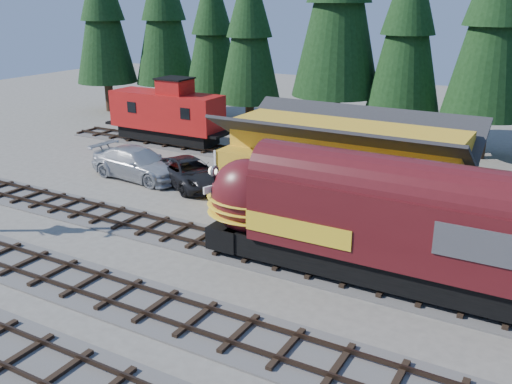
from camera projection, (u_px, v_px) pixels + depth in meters
The scene contains 7 objects.
ground at pixel (240, 302), 21.57m from camera, with size 120.00×120.00×0.00m, color #6B665B.
track_spur at pixel (251, 156), 41.02m from camera, with size 32.00×3.20×0.33m.
depot at pixel (345, 161), 29.23m from camera, with size 12.80×7.00×5.30m.
locomotive at pixel (361, 225), 22.58m from camera, with size 14.74×2.93×4.01m.
caboose at pixel (167, 114), 43.73m from camera, with size 9.17×2.66×4.77m.
pickup_truck_a at pixel (189, 173), 34.52m from camera, with size 2.75×5.97×1.66m, color black.
pickup_truck_b at pixel (138, 163), 35.89m from camera, with size 2.71×6.67×1.93m, color #B4B7BC.
Camera 1 is at (9.97, -16.23, 10.97)m, focal length 40.00 mm.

